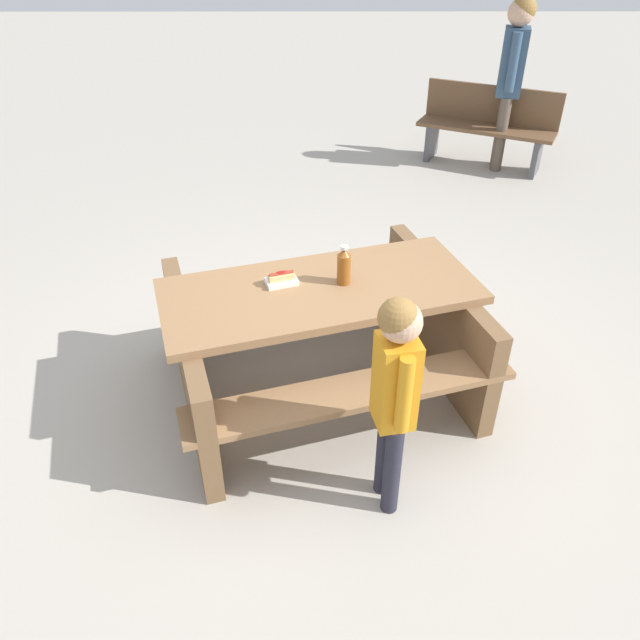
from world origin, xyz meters
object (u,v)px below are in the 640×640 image
at_px(soda_bottle, 344,266).
at_px(park_bench_near, 487,125).
at_px(hotdog_tray, 281,279).
at_px(bystander_adult, 513,63).
at_px(picnic_table, 320,331).
at_px(child_in_coat, 395,383).

bearing_deg(soda_bottle, park_bench_near, -114.31).
xyz_separation_m(hotdog_tray, park_bench_near, (-2.11, -3.89, -0.33)).
xyz_separation_m(park_bench_near, bystander_adult, (-0.14, 0.11, 0.68)).
xyz_separation_m(picnic_table, bystander_adult, (-2.02, -3.82, 0.68)).
xyz_separation_m(picnic_table, soda_bottle, (-0.14, -0.05, 0.41)).
height_order(soda_bottle, bystander_adult, bystander_adult).
xyz_separation_m(child_in_coat, bystander_adult, (-1.69, -4.69, 0.34)).
xyz_separation_m(hotdog_tray, child_in_coat, (-0.55, 0.91, 0.01)).
relative_size(soda_bottle, park_bench_near, 0.16).
relative_size(picnic_table, bystander_adult, 1.21).
height_order(picnic_table, child_in_coat, child_in_coat).
xyz_separation_m(soda_bottle, bystander_adult, (-1.89, -3.77, 0.27)).
bearing_deg(hotdog_tray, child_in_coat, 121.35).
bearing_deg(picnic_table, hotdog_tray, -10.46).
xyz_separation_m(soda_bottle, child_in_coat, (-0.20, 0.92, -0.07)).
relative_size(hotdog_tray, child_in_coat, 0.17).
height_order(picnic_table, park_bench_near, park_bench_near).
height_order(child_in_coat, bystander_adult, bystander_adult).
relative_size(child_in_coat, bystander_adult, 0.70).
bearing_deg(child_in_coat, hotdog_tray, -58.65).
height_order(park_bench_near, bystander_adult, bystander_adult).
bearing_deg(bystander_adult, picnic_table, 62.10).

